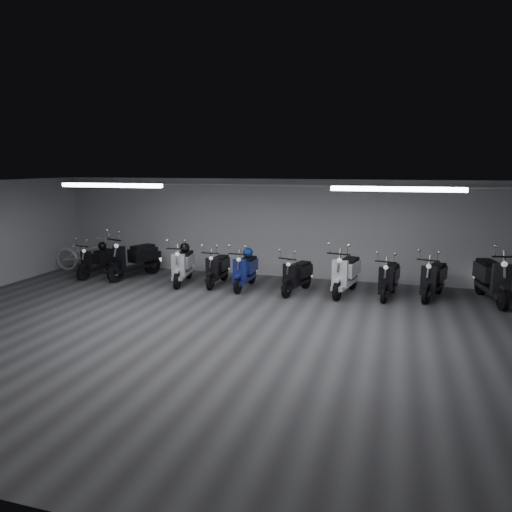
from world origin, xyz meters
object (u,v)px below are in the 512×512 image
(scooter_2, at_px, (183,260))
(scooter_3, at_px, (217,263))
(helmet_0, at_px, (185,248))
(helmet_2, at_px, (102,246))
(bicycle, at_px, (87,249))
(scooter_1, at_px, (134,253))
(helmet_1, at_px, (248,253))
(scooter_8, at_px, (434,273))
(scooter_9, at_px, (493,271))
(scooter_7, at_px, (389,273))
(scooter_0, at_px, (97,256))
(scooter_4, at_px, (245,265))
(scooter_5, at_px, (297,270))
(scooter_6, at_px, (346,267))

(scooter_2, relative_size, scooter_3, 1.10)
(helmet_0, distance_m, helmet_2, 2.64)
(scooter_3, distance_m, bicycle, 4.42)
(scooter_1, distance_m, helmet_1, 3.40)
(scooter_3, height_order, scooter_8, scooter_8)
(scooter_2, height_order, scooter_8, scooter_2)
(scooter_8, height_order, scooter_9, scooter_9)
(scooter_7, bearing_deg, scooter_0, -169.89)
(scooter_4, height_order, helmet_2, scooter_4)
(scooter_1, bearing_deg, helmet_1, 21.14)
(scooter_1, height_order, scooter_8, scooter_1)
(scooter_5, xyz_separation_m, scooter_8, (3.26, 0.41, 0.05))
(scooter_0, bearing_deg, scooter_2, 9.96)
(scooter_2, xyz_separation_m, scooter_4, (1.78, -0.02, -0.03))
(scooter_1, distance_m, scooter_7, 7.01)
(scooter_0, relative_size, scooter_6, 0.86)
(scooter_9, xyz_separation_m, helmet_2, (-10.41, -0.13, 0.12))
(scooter_9, bearing_deg, scooter_8, 172.55)
(scooter_4, xyz_separation_m, bicycle, (-5.21, 0.60, 0.05))
(scooter_0, distance_m, scooter_8, 9.16)
(scooter_2, height_order, scooter_3, scooter_2)
(scooter_8, bearing_deg, helmet_1, -160.38)
(scooter_3, distance_m, scooter_5, 2.22)
(scooter_7, height_order, helmet_0, scooter_7)
(scooter_7, distance_m, helmet_2, 8.09)
(scooter_3, bearing_deg, scooter_5, -5.75)
(scooter_8, distance_m, helmet_0, 6.48)
(helmet_0, relative_size, helmet_2, 1.10)
(scooter_4, height_order, helmet_0, scooter_4)
(scooter_0, bearing_deg, helmet_0, 15.09)
(scooter_4, distance_m, scooter_8, 4.66)
(scooter_9, distance_m, bicycle, 11.15)
(scooter_5, height_order, bicycle, bicycle)
(scooter_4, height_order, scooter_7, scooter_4)
(scooter_9, distance_m, helmet_0, 7.77)
(helmet_2, bearing_deg, scooter_9, 0.70)
(scooter_7, distance_m, scooter_8, 1.04)
(scooter_3, distance_m, scooter_7, 4.44)
(scooter_9, bearing_deg, helmet_2, 169.45)
(scooter_6, distance_m, helmet_1, 2.59)
(scooter_0, bearing_deg, scooter_3, 11.89)
(scooter_6, bearing_deg, helmet_2, -169.93)
(scooter_7, bearing_deg, scooter_5, -164.79)
(helmet_1, bearing_deg, bicycle, 175.98)
(scooter_4, bearing_deg, helmet_0, 173.03)
(scooter_2, height_order, scooter_4, scooter_2)
(scooter_5, relative_size, helmet_2, 6.58)
(scooter_6, bearing_deg, scooter_9, 16.51)
(scooter_0, distance_m, bicycle, 0.88)
(scooter_1, height_order, scooter_2, scooter_1)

